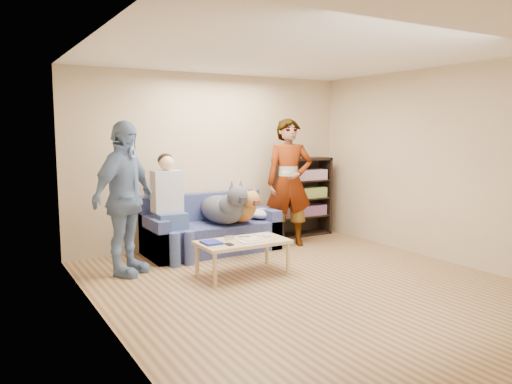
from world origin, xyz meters
TOP-DOWN VIEW (x-y plane):
  - ground at (0.00, 0.00)m, footprint 5.00×5.00m
  - ceiling at (0.00, 0.00)m, footprint 5.00×5.00m
  - wall_back at (0.00, 2.50)m, footprint 4.50×0.00m
  - wall_left at (-2.25, 0.00)m, footprint 0.00×5.00m
  - wall_right at (2.25, 0.00)m, footprint 0.00×5.00m
  - blanket at (0.57, 1.96)m, footprint 0.44×0.37m
  - person_standing_right at (0.96, 1.84)m, footprint 0.83×0.71m
  - person_standing_left at (-1.65, 1.53)m, footprint 1.14×1.05m
  - held_controller at (0.76, 1.64)m, footprint 0.05×0.13m
  - notebook_blue at (-0.81, 0.87)m, footprint 0.20×0.26m
  - papers at (-0.36, 0.72)m, footprint 0.26×0.20m
  - magazine at (-0.33, 0.74)m, footprint 0.22×0.17m
  - camera_silver at (-0.53, 0.94)m, footprint 0.11×0.06m
  - controller_a at (-0.13, 0.92)m, footprint 0.04×0.13m
  - controller_b at (-0.05, 0.84)m, footprint 0.09×0.06m
  - headphone_cup_a at (-0.21, 0.80)m, footprint 0.07×0.07m
  - headphone_cup_b at (-0.21, 0.88)m, footprint 0.07×0.07m
  - pen_orange at (-0.43, 0.66)m, footprint 0.13×0.06m
  - pen_black at (-0.29, 1.00)m, footprint 0.13×0.08m
  - wallet at (-0.66, 0.70)m, footprint 0.07×0.12m
  - sofa at (-0.25, 2.10)m, footprint 1.90×0.85m
  - person_seated at (-0.91, 1.97)m, footprint 0.40×0.73m
  - dog_gray at (-0.14, 1.86)m, footprint 0.46×1.28m
  - dog_tan at (0.11, 1.87)m, footprint 0.39×1.16m
  - coffee_table at (-0.41, 0.82)m, footprint 1.10×0.60m
  - bookshelf at (1.55, 2.33)m, footprint 1.00×0.34m

SIDE VIEW (x-z plane):
  - ground at x=0.00m, z-range 0.00..0.00m
  - sofa at x=-0.25m, z-range -0.13..0.69m
  - coffee_table at x=-0.41m, z-range 0.16..0.58m
  - pen_orange at x=-0.43m, z-range 0.42..0.43m
  - pen_black at x=-0.29m, z-range 0.42..0.43m
  - papers at x=-0.36m, z-range 0.42..0.43m
  - wallet at x=-0.66m, z-range 0.42..0.43m
  - headphone_cup_a at x=-0.21m, z-range 0.42..0.44m
  - headphone_cup_b at x=-0.21m, z-range 0.42..0.44m
  - notebook_blue at x=-0.81m, z-range 0.42..0.45m
  - controller_a at x=-0.13m, z-range 0.42..0.45m
  - controller_b at x=-0.05m, z-range 0.42..0.45m
  - magazine at x=-0.33m, z-range 0.43..0.45m
  - camera_silver at x=-0.53m, z-range 0.42..0.47m
  - blanket at x=0.57m, z-range 0.43..0.58m
  - dog_tan at x=0.11m, z-range 0.34..0.91m
  - dog_gray at x=-0.14m, z-range 0.33..1.00m
  - bookshelf at x=1.55m, z-range 0.03..1.33m
  - person_seated at x=-0.91m, z-range 0.04..1.51m
  - person_standing_left at x=-1.65m, z-range 0.00..1.87m
  - person_standing_right at x=0.96m, z-range 0.00..1.93m
  - held_controller at x=0.76m, z-range 1.13..1.16m
  - wall_back at x=0.00m, z-range -0.95..3.55m
  - wall_left at x=-2.25m, z-range -1.20..3.80m
  - wall_right at x=2.25m, z-range -1.20..3.80m
  - ceiling at x=0.00m, z-range 2.60..2.60m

